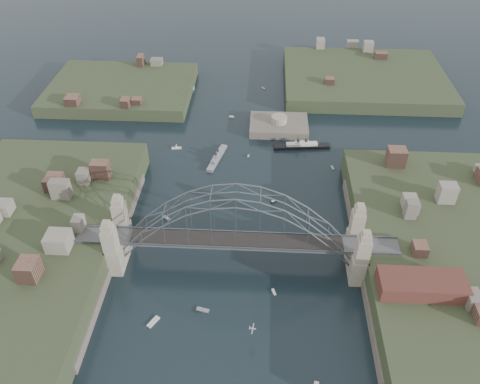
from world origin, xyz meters
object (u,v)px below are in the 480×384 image
object	(u,v)px
naval_cruiser_near	(217,158)
naval_cruiser_far	(184,96)
wharf_shed	(422,285)
bridge	(236,229)
fort_island	(279,130)
ocean_liner	(302,146)

from	to	relation	value
naval_cruiser_near	naval_cruiser_far	bearing A→B (deg)	112.02
wharf_shed	naval_cruiser_far	world-z (taller)	wharf_shed
bridge	fort_island	world-z (taller)	bridge
wharf_shed	naval_cruiser_near	world-z (taller)	wharf_shed
ocean_liner	wharf_shed	bearing A→B (deg)	-71.57
wharf_shed	fort_island	bearing A→B (deg)	110.85
bridge	ocean_liner	distance (m)	61.89
naval_cruiser_far	ocean_liner	bearing A→B (deg)	-36.76
bridge	naval_cruiser_near	distance (m)	50.59
bridge	naval_cruiser_far	bearing A→B (deg)	106.67
wharf_shed	naval_cruiser_near	distance (m)	82.78
bridge	wharf_shed	xyz separation A→B (m)	(44.00, -14.00, -2.32)
bridge	fort_island	bearing A→B (deg)	80.27
fort_island	naval_cruiser_near	world-z (taller)	fort_island
bridge	naval_cruiser_near	bearing A→B (deg)	101.40
fort_island	naval_cruiser_far	distance (m)	46.28
fort_island	ocean_liner	size ratio (longest dim) A/B	1.07
wharf_shed	ocean_liner	distance (m)	75.76
naval_cruiser_near	ocean_liner	size ratio (longest dim) A/B	0.79
bridge	naval_cruiser_near	xyz separation A→B (m)	(-9.74, 48.28, -11.57)
wharf_shed	naval_cruiser_far	distance (m)	129.53
naval_cruiser_near	naval_cruiser_far	size ratio (longest dim) A/B	0.91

